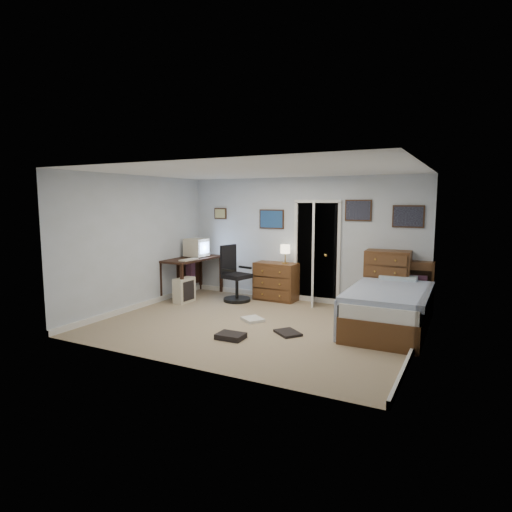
{
  "coord_description": "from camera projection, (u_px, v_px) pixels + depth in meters",
  "views": [
    {
      "loc": [
        3.14,
        -6.08,
        2.03
      ],
      "look_at": [
        -0.15,
        0.3,
        1.1
      ],
      "focal_mm": 30.0,
      "sensor_mm": 36.0,
      "label": 1
    }
  ],
  "objects": [
    {
      "name": "doorway",
      "position": [
        322.0,
        251.0,
        8.76
      ],
      "size": [
        0.96,
        1.12,
        2.05
      ],
      "color": "black",
      "rests_on": "floor"
    },
    {
      "name": "computer_desk",
      "position": [
        188.0,
        266.0,
        9.15
      ],
      "size": [
        0.73,
        1.47,
        0.83
      ],
      "rotation": [
        0.0,
        0.0,
        -0.05
      ],
      "color": "black",
      "rests_on": "floor"
    },
    {
      "name": "crt_monitor",
      "position": [
        196.0,
        248.0,
        9.17
      ],
      "size": [
        0.45,
        0.42,
        0.4
      ],
      "rotation": [
        0.0,
        0.0,
        -0.05
      ],
      "color": "beige",
      "rests_on": "computer_desk"
    },
    {
      "name": "headboard_bookcase",
      "position": [
        402.0,
        285.0,
        7.71
      ],
      "size": [
        1.08,
        0.3,
        0.97
      ],
      "rotation": [
        0.0,
        0.0,
        0.03
      ],
      "color": "#58311B",
      "rests_on": "floor"
    },
    {
      "name": "bed",
      "position": [
        389.0,
        307.0,
        6.79
      ],
      "size": [
        1.24,
        2.25,
        0.73
      ],
      "rotation": [
        0.0,
        0.0,
        0.02
      ],
      "color": "#58311B",
      "rests_on": "floor"
    },
    {
      "name": "table_lamp",
      "position": [
        285.0,
        250.0,
        8.59
      ],
      "size": [
        0.2,
        0.2,
        0.38
      ],
      "rotation": [
        0.0,
        0.0,
        -0.04
      ],
      "color": "gold",
      "rests_on": "low_dresser"
    },
    {
      "name": "media_stack",
      "position": [
        191.0,
        278.0,
        9.29
      ],
      "size": [
        0.15,
        0.15,
        0.74
      ],
      "primitive_type": "cube",
      "rotation": [
        0.0,
        0.0,
        0.01
      ],
      "color": "maroon",
      "rests_on": "floor"
    },
    {
      "name": "tall_dresser",
      "position": [
        387.0,
        282.0,
        7.71
      ],
      "size": [
        0.8,
        0.49,
        1.15
      ],
      "primitive_type": "cube",
      "rotation": [
        0.0,
        0.0,
        0.04
      ],
      "color": "#58311B",
      "rests_on": "floor"
    },
    {
      "name": "low_dresser",
      "position": [
        276.0,
        281.0,
        8.76
      ],
      "size": [
        0.89,
        0.47,
        0.77
      ],
      "primitive_type": "cube",
      "rotation": [
        0.0,
        0.0,
        -0.04
      ],
      "color": "#58311B",
      "rests_on": "floor"
    },
    {
      "name": "wall_posters",
      "position": [
        328.0,
        215.0,
        8.3
      ],
      "size": [
        4.38,
        0.04,
        0.6
      ],
      "color": "#331E11",
      "rests_on": "floor"
    },
    {
      "name": "keyboard",
      "position": [
        189.0,
        260.0,
        8.68
      ],
      "size": [
        0.19,
        0.45,
        0.03
      ],
      "primitive_type": "cube",
      "rotation": [
        0.0,
        0.0,
        -0.05
      ],
      "color": "beige",
      "rests_on": "computer_desk"
    },
    {
      "name": "office_chair",
      "position": [
        235.0,
        280.0,
        8.69
      ],
      "size": [
        0.66,
        0.66,
        1.14
      ],
      "rotation": [
        0.0,
        0.0,
        -0.22
      ],
      "color": "black",
      "rests_on": "floor"
    },
    {
      "name": "pc_tower",
      "position": [
        184.0,
        290.0,
        8.57
      ],
      "size": [
        0.25,
        0.47,
        0.5
      ],
      "rotation": [
        0.0,
        0.0,
        -0.05
      ],
      "color": "beige",
      "rests_on": "floor"
    },
    {
      "name": "floor",
      "position": [
        256.0,
        325.0,
        7.05
      ],
      "size": [
        5.0,
        4.0,
        0.02
      ],
      "primitive_type": "cube",
      "color": "tan",
      "rests_on": "ground"
    },
    {
      "name": "floor_clutter",
      "position": [
        251.0,
        330.0,
        6.63
      ],
      "size": [
        1.3,
        1.37,
        0.08
      ],
      "rotation": [
        0.0,
        0.0,
        -0.08
      ],
      "color": "black",
      "rests_on": "floor"
    }
  ]
}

